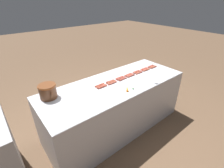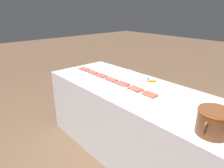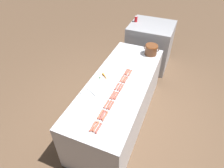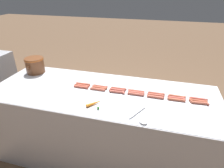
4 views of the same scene
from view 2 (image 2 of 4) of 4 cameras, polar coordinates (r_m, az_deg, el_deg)
ground_plane at (r=2.66m, az=5.87°, el=-18.51°), size 20.00×20.00×0.00m
griddle_counter at (r=2.41m, az=6.25°, el=-10.54°), size 0.88×2.34×0.87m
hot_dog_0 at (r=2.87m, az=-7.45°, el=4.46°), size 0.03×0.17×0.03m
hot_dog_1 at (r=2.71m, az=-5.03°, el=3.56°), size 0.03×0.17×0.03m
hot_dog_2 at (r=2.57m, az=-2.39°, el=2.60°), size 0.03×0.17×0.03m
hot_dog_3 at (r=2.43m, az=0.41°, el=1.51°), size 0.03×0.17×0.03m
hot_dog_4 at (r=2.30m, az=3.68°, el=0.33°), size 0.03×0.17×0.03m
hot_dog_5 at (r=2.17m, az=7.49°, el=-1.12°), size 0.03×0.17×0.03m
hot_dog_6 at (r=2.06m, az=11.34°, el=-2.58°), size 0.03×0.17×0.03m
hot_dog_7 at (r=2.85m, az=-7.88°, el=4.29°), size 0.03×0.17×0.03m
hot_dog_8 at (r=2.70m, az=-5.58°, el=3.43°), size 0.03×0.17×0.03m
hot_dog_9 at (r=2.55m, az=-3.07°, el=2.43°), size 0.03×0.17×0.03m
hot_dog_10 at (r=2.41m, az=-0.19°, el=1.34°), size 0.03×0.17×0.03m
hot_dog_11 at (r=2.27m, az=3.05°, el=0.06°), size 0.03×0.17×0.03m
hot_dog_12 at (r=2.15m, az=6.64°, el=-1.30°), size 0.03×0.17×0.03m
hot_dog_13 at (r=2.04m, az=10.84°, el=-2.85°), size 0.03×0.17×0.03m
hot_dog_14 at (r=2.83m, az=-8.62°, el=4.17°), size 0.03×0.17×0.03m
hot_dog_15 at (r=2.68m, az=-6.25°, el=3.30°), size 0.03×0.17×0.03m
hot_dog_16 at (r=2.53m, az=-3.70°, el=2.28°), size 0.03×0.17×0.03m
hot_dog_17 at (r=2.38m, az=-0.68°, el=1.14°), size 0.03×0.17×0.03m
hot_dog_18 at (r=2.25m, az=2.31°, el=-0.10°), size 0.03×0.17×0.03m
hot_dog_19 at (r=2.12m, az=6.17°, el=-1.55°), size 0.04×0.17×0.03m
hot_dog_20 at (r=2.01m, az=10.18°, el=-3.16°), size 0.03×0.17×0.03m
bean_pot at (r=1.54m, az=27.21°, el=-9.36°), size 0.28×0.23×0.19m
serving_spoon at (r=2.74m, az=4.79°, el=3.67°), size 0.26×0.16×0.02m
carrot at (r=2.39m, az=10.48°, el=0.96°), size 0.15×0.14×0.03m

